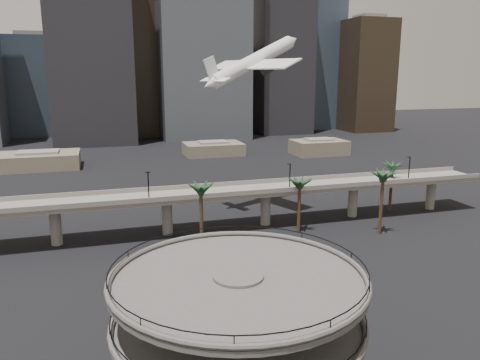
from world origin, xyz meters
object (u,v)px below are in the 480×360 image
object	(u,v)px
car_b	(342,278)
parking_ramp	(238,342)
car_a	(314,311)
airborne_jet	(253,62)
overpass	(218,197)

from	to	relation	value
car_b	parking_ramp	bearing A→B (deg)	112.01
parking_ramp	car_a	world-z (taller)	parking_ramp
airborne_jet	car_b	distance (m)	58.66
overpass	airborne_jet	size ratio (longest dim) A/B	4.45
overpass	car_a	size ratio (longest dim) A/B	28.28
car_a	overpass	bearing A→B (deg)	10.06
overpass	car_a	world-z (taller)	overpass
airborne_jet	car_b	world-z (taller)	airborne_jet
airborne_jet	car_b	bearing A→B (deg)	-113.33
parking_ramp	car_b	distance (m)	38.25
airborne_jet	car_a	size ratio (longest dim) A/B	6.36
car_a	car_b	world-z (taller)	car_a
overpass	airborne_jet	distance (m)	34.72
overpass	car_b	bearing A→B (deg)	-68.56
overpass	car_b	distance (m)	35.09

